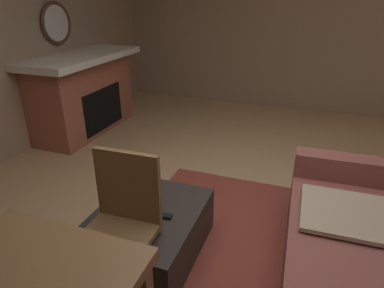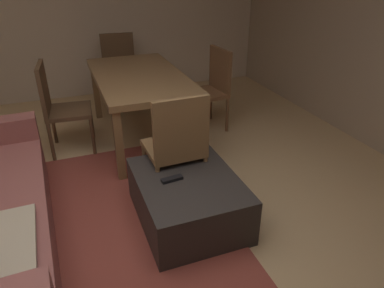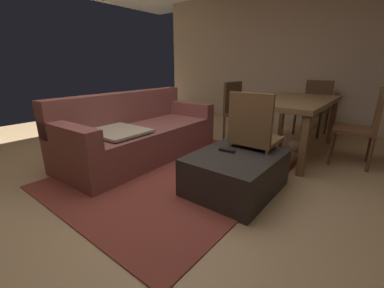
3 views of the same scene
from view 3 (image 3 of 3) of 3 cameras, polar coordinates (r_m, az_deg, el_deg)
name	(u,v)px [view 3 (image 3 of 3)]	position (r m, az deg, el deg)	size (l,w,h in m)	color
floor	(164,187)	(2.57, -6.41, -9.70)	(8.80, 8.80, 0.00)	tan
wall_right_window_side	(294,57)	(5.51, 22.35, 17.99)	(0.12, 6.22, 2.66)	#C4AA91
area_rug	(180,171)	(2.89, -2.76, -6.20)	(2.60, 2.00, 0.01)	brown
couch	(139,134)	(3.36, -12.11, 2.18)	(2.15, 0.99, 0.83)	#8C4C47
ottoman_coffee_table	(236,173)	(2.45, 9.98, -6.47)	(0.92, 0.73, 0.37)	#2D2826
tv_remote	(227,150)	(2.44, 8.07, -1.46)	(0.05, 0.16, 0.02)	black
dining_table	(293,105)	(3.68, 22.21, 8.35)	(1.67, 0.89, 0.74)	brown
dining_chair_north	(238,108)	(4.03, 10.49, 8.03)	(0.48, 0.48, 0.93)	#513823
dining_chair_east	(315,104)	(4.88, 26.36, 8.15)	(0.47, 0.47, 0.93)	#513823
dining_chair_west	(253,133)	(2.58, 13.89, 2.51)	(0.45, 0.45, 0.93)	brown
dining_chair_south	(365,123)	(3.58, 34.88, 3.98)	(0.48, 0.48, 0.93)	brown
potted_plant	(175,112)	(4.99, -3.82, 7.37)	(0.34, 0.34, 0.52)	#474C51
small_dog	(282,155)	(3.07, 20.07, -2.49)	(0.52, 0.40, 0.30)	#8C6B4C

